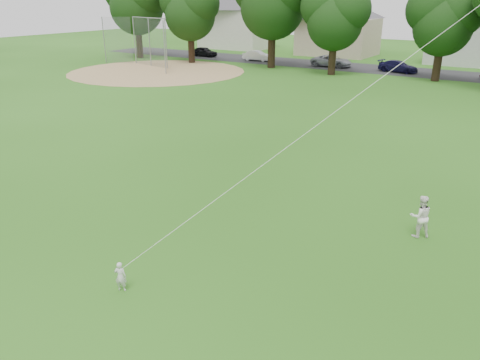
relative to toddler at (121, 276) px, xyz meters
The scene contains 9 objects.
ground 1.65m from the toddler, 70.04° to the left, with size 160.00×160.00×0.00m, color #235212.
street 43.50m from the toddler, 89.29° to the left, with size 90.00×7.00×0.01m, color #2D2D30.
dirt_infield 38.96m from the toddler, 130.80° to the left, with size 18.00×18.00×0.02m, color #9E7F51.
toddler is the anchor object (origin of this frame).
older_boy 9.40m from the toddler, 51.49° to the left, with size 0.69×0.54×1.42m, color white.
kite 6.38m from the toddler, 46.40° to the left, with size 4.06×4.16×12.54m.
baseball_backstop 43.07m from the toddler, 132.46° to the left, with size 11.34×4.15×5.09m.
tree_row 38.24m from the toddler, 91.70° to the left, with size 83.07×8.85×11.12m.
parked_cars 43.37m from the toddler, 101.54° to the left, with size 45.68×2.12×1.24m.
Camera 1 is at (7.75, -8.58, 7.26)m, focal length 35.00 mm.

